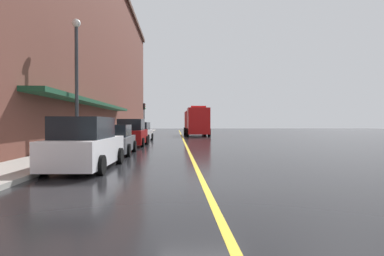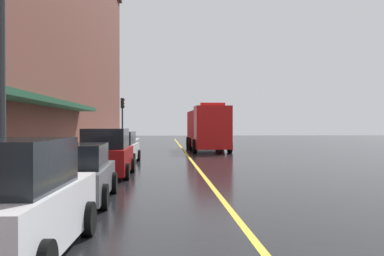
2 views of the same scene
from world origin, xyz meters
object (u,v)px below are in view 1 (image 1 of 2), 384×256
fire_truck (196,122)px  parked_car_2 (132,133)px  parked_car_1 (114,140)px  traffic_light_near (144,112)px  parking_meter_1 (89,134)px  parked_car_3 (139,132)px  street_lamp_left (77,70)px  parked_car_0 (85,145)px  parking_meter_0 (101,132)px

fire_truck → parked_car_2: bearing=-19.3°
parked_car_1 → traffic_light_near: size_ratio=1.01×
parked_car_1 → parking_meter_1: (-1.33, 0.26, 0.32)m
parked_car_1 → fire_truck: (5.91, 23.72, 1.01)m
parked_car_2 → parking_meter_1: size_ratio=3.21×
parked_car_3 → fire_truck: size_ratio=0.55×
traffic_light_near → fire_truck: bearing=-34.3°
parking_meter_1 → parked_car_2: bearing=75.7°
parked_car_1 → parked_car_3: parked_car_3 is taller
parked_car_3 → street_lamp_left: bearing=172.9°
parked_car_0 → parked_car_2: 11.20m
parked_car_0 → parked_car_1: (-0.03, 5.24, -0.13)m
parking_meter_0 → fire_truck: bearing=70.8°
parked_car_2 → traffic_light_near: bearing=4.2°
parking_meter_1 → traffic_light_near: 28.44m
parked_car_0 → parked_car_2: (0.09, 11.20, 0.02)m
parked_car_3 → parked_car_2: bearing=-176.6°
parked_car_1 → traffic_light_near: bearing=1.3°
traffic_light_near → parked_car_0: bearing=-87.8°
parked_car_2 → traffic_light_near: size_ratio=0.99×
parked_car_0 → parked_car_2: bearing=1.6°
parking_meter_1 → street_lamp_left: size_ratio=0.19×
parked_car_3 → fire_truck: fire_truck is taller
parked_car_0 → traffic_light_near: bearing=4.2°
parked_car_1 → parking_meter_0: (-1.33, 2.92, 0.32)m
street_lamp_left → traffic_light_near: 28.53m
street_lamp_left → parked_car_0: bearing=-69.9°
parked_car_2 → traffic_light_near: traffic_light_near is taller
parked_car_3 → traffic_light_near: (-1.24, 16.63, 2.36)m
parked_car_2 → traffic_light_near: (-1.39, 22.65, 2.27)m
fire_truck → parking_meter_0: size_ratio=6.73×
parked_car_1 → parking_meter_1: size_ratio=3.25×
parked_car_0 → parking_meter_1: parked_car_0 is taller
fire_truck → traffic_light_near: bearing=-125.6°
parking_meter_1 → traffic_light_near: bearing=89.9°
parked_car_1 → traffic_light_near: traffic_light_near is taller
parked_car_2 → parking_meter_1: 5.89m
parked_car_0 → street_lamp_left: street_lamp_left is taller
parked_car_2 → parked_car_3: parked_car_2 is taller
parked_car_1 → parking_meter_0: parked_car_1 is taller
fire_truck → parking_meter_0: (-7.24, -20.80, -0.69)m
parked_car_2 → fire_truck: (5.79, 17.75, 0.86)m
parked_car_0 → parking_meter_1: size_ratio=3.41×
parked_car_1 → traffic_light_near: 28.75m
traffic_light_near → parking_meter_1: bearing=-90.1°
parked_car_2 → street_lamp_left: (-2.05, -5.84, 3.51)m
parked_car_2 → parked_car_0: bearing=-179.8°
parked_car_3 → traffic_light_near: bearing=6.2°
parked_car_3 → parking_meter_0: bearing=173.8°
street_lamp_left → traffic_light_near: size_ratio=1.61×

